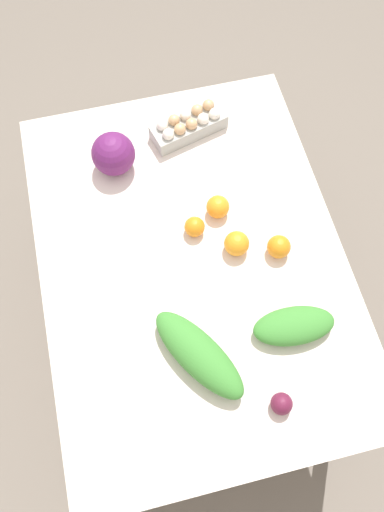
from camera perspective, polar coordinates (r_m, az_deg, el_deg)
The scene contains 11 objects.
ground_plane at distance 2.34m, azimuth -0.00°, elevation -7.67°, with size 8.00×8.00×0.00m, color #70665B.
dining_table at distance 1.70m, azimuth -0.00°, elevation -1.54°, with size 1.36×0.98×0.77m.
cabbage_purple at distance 1.74m, azimuth -8.98°, elevation 11.46°, with size 0.15×0.15×0.15m, color #601E5B.
egg_carton at distance 1.84m, azimuth -0.39°, elevation 14.77°, with size 0.17×0.29×0.09m.
greens_bunch_chard at distance 1.47m, azimuth 0.78°, elevation -11.18°, with size 0.34×0.12×0.09m, color #3D8433.
greens_bunch_beet_tops at distance 1.53m, azimuth 11.57°, elevation -7.83°, with size 0.25×0.12×0.07m, color #3D8433.
beet_root at distance 1.49m, azimuth 10.19°, elevation -16.28°, with size 0.06×0.06×0.06m, color #5B1933.
orange_0 at distance 1.61m, azimuth 9.89°, elevation 1.05°, with size 0.08×0.08×0.08m, color orange.
orange_1 at distance 1.60m, azimuth 5.12°, elevation 1.42°, with size 0.08×0.08×0.08m, color orange.
orange_2 at distance 1.66m, azimuth 2.97°, elevation 5.63°, with size 0.08×0.08×0.08m, color orange.
orange_3 at distance 1.63m, azimuth 0.29°, elevation 3.36°, with size 0.07×0.07×0.07m, color orange.
Camera 1 is at (0.62, -0.15, 2.25)m, focal length 35.00 mm.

